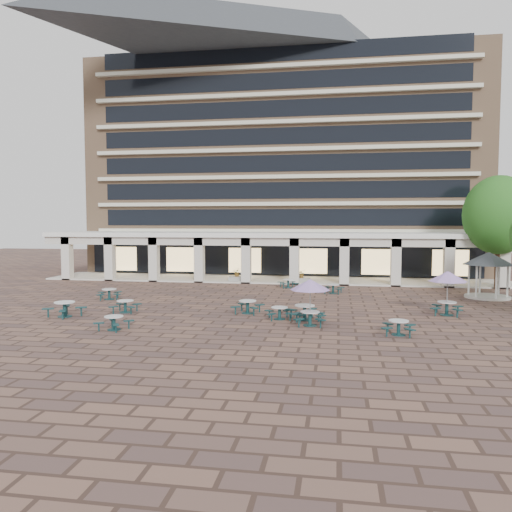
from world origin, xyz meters
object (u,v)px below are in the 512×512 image
object	(u,v)px
gazebo	(488,264)
planter_right	(302,278)
picnic_table_1	(114,322)
picnic_table_2	(399,326)
picnic_table_0	(65,308)
planter_left	(237,277)

from	to	relation	value
gazebo	planter_right	world-z (taller)	gazebo
picnic_table_1	picnic_table_2	world-z (taller)	picnic_table_2
picnic_table_2	gazebo	xyz separation A→B (m)	(7.61, 12.96, 2.00)
picnic_table_2	planter_right	xyz separation A→B (m)	(-5.96, 18.96, 0.05)
picnic_table_2	planter_right	distance (m)	19.87
picnic_table_0	picnic_table_2	distance (m)	18.25
planter_left	planter_right	world-z (taller)	planter_left
picnic_table_1	planter_right	bearing A→B (deg)	80.90
picnic_table_2	gazebo	distance (m)	15.16
planter_right	picnic_table_2	bearing A→B (deg)	-72.55
picnic_table_1	gazebo	bearing A→B (deg)	45.68
picnic_table_1	planter_left	xyz separation A→B (m)	(2.21, 20.10, 0.09)
picnic_table_2	planter_right	bearing A→B (deg)	115.57
picnic_table_1	picnic_table_2	distance (m)	13.93
gazebo	planter_right	xyz separation A→B (m)	(-13.57, 6.00, -1.95)
picnic_table_2	gazebo	bearing A→B (deg)	67.70
picnic_table_1	picnic_table_2	xyz separation A→B (m)	(13.89, 1.14, 0.00)
picnic_table_0	planter_left	xyz separation A→B (m)	(6.49, 17.30, -0.00)
gazebo	picnic_table_1	bearing A→B (deg)	-146.75
picnic_table_1	planter_left	distance (m)	20.22
picnic_table_2	planter_left	bearing A→B (deg)	129.75
gazebo	planter_left	world-z (taller)	gazebo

